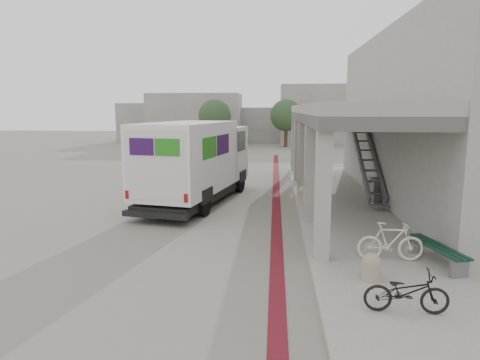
# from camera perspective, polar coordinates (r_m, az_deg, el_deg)

# --- Properties ---
(ground) EXTENTS (120.00, 120.00, 0.00)m
(ground) POSITION_cam_1_polar(r_m,az_deg,el_deg) (14.48, 0.91, -5.95)
(ground) COLOR slate
(ground) RESTS_ON ground
(bike_lane_stripe) EXTENTS (0.35, 40.00, 0.01)m
(bike_lane_stripe) POSITION_cam_1_polar(r_m,az_deg,el_deg) (16.38, 4.87, -4.13)
(bike_lane_stripe) COLOR maroon
(bike_lane_stripe) RESTS_ON ground
(sidewalk) EXTENTS (4.40, 28.00, 0.12)m
(sidewalk) POSITION_cam_1_polar(r_m,az_deg,el_deg) (14.76, 16.68, -5.81)
(sidewalk) COLOR gray
(sidewalk) RESTS_ON ground
(transit_building) EXTENTS (7.60, 17.00, 7.00)m
(transit_building) POSITION_cam_1_polar(r_m,az_deg,el_deg) (19.36, 22.69, 7.42)
(transit_building) COLOR gray
(transit_building) RESTS_ON ground
(distant_backdrop) EXTENTS (28.00, 10.00, 6.50)m
(distant_backdrop) POSITION_cam_1_polar(r_m,az_deg,el_deg) (49.97, 0.38, 8.15)
(distant_backdrop) COLOR gray
(distant_backdrop) RESTS_ON ground
(tree_left) EXTENTS (3.20, 3.20, 4.80)m
(tree_left) POSITION_cam_1_polar(r_m,az_deg,el_deg) (42.35, -3.38, 8.55)
(tree_left) COLOR #38281C
(tree_left) RESTS_ON ground
(tree_mid) EXTENTS (3.20, 3.20, 4.80)m
(tree_mid) POSITION_cam_1_polar(r_m,az_deg,el_deg) (43.94, 6.17, 8.54)
(tree_mid) COLOR #38281C
(tree_mid) RESTS_ON ground
(tree_right) EXTENTS (3.20, 3.20, 4.80)m
(tree_right) POSITION_cam_1_polar(r_m,az_deg,el_deg) (43.88, 16.82, 8.20)
(tree_right) COLOR #38281C
(tree_right) RESTS_ON ground
(fedex_truck) EXTENTS (3.83, 8.13, 3.34)m
(fedex_truck) POSITION_cam_1_polar(r_m,az_deg,el_deg) (17.63, -5.84, 2.67)
(fedex_truck) COLOR black
(fedex_truck) RESTS_ON ground
(bench) EXTENTS (0.94, 2.07, 0.48)m
(bench) POSITION_cam_1_polar(r_m,az_deg,el_deg) (11.48, 24.69, -8.58)
(bench) COLOR slate
(bench) RESTS_ON sidewalk
(bollard_near) EXTENTS (0.41, 0.41, 0.62)m
(bollard_near) POSITION_cam_1_polar(r_m,az_deg,el_deg) (9.99, 17.12, -10.97)
(bollard_near) COLOR gray
(bollard_near) RESTS_ON sidewalk
(bollard_far) EXTENTS (0.45, 0.45, 0.68)m
(bollard_far) POSITION_cam_1_polar(r_m,az_deg,el_deg) (17.41, 8.51, -1.86)
(bollard_far) COLOR tan
(bollard_far) RESTS_ON sidewalk
(utility_cabinet) EXTENTS (0.54, 0.66, 0.99)m
(utility_cabinet) POSITION_cam_1_polar(r_m,az_deg,el_deg) (18.04, 17.70, -1.31)
(utility_cabinet) COLOR slate
(utility_cabinet) RESTS_ON sidewalk
(bicycle_black) EXTENTS (1.55, 0.60, 0.80)m
(bicycle_black) POSITION_cam_1_polar(r_m,az_deg,el_deg) (8.68, 21.29, -13.73)
(bicycle_black) COLOR black
(bicycle_black) RESTS_ON sidewalk
(bicycle_cream) EXTENTS (1.64, 0.49, 0.98)m
(bicycle_cream) POSITION_cam_1_polar(r_m,az_deg,el_deg) (11.29, 19.43, -7.75)
(bicycle_cream) COLOR silver
(bicycle_cream) RESTS_ON sidewalk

